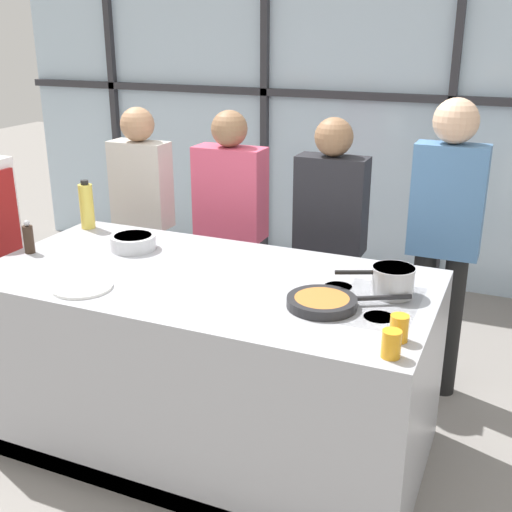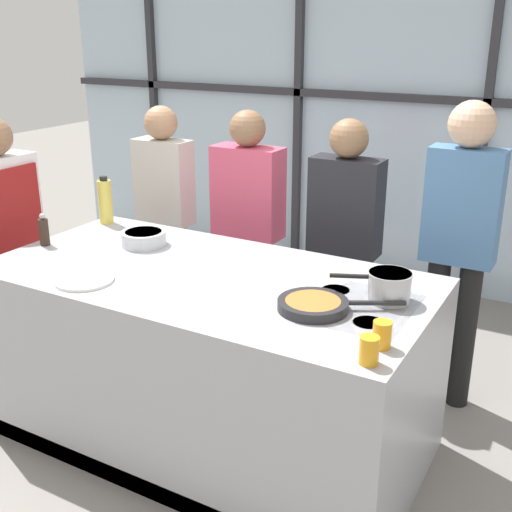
{
  "view_description": "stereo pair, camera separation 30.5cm",
  "coord_description": "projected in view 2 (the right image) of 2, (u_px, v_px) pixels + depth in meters",
  "views": [
    {
      "loc": [
        1.36,
        -2.54,
        2.08
      ],
      "look_at": [
        0.23,
        0.1,
        1.04
      ],
      "focal_mm": 45.0,
      "sensor_mm": 36.0,
      "label": 1
    },
    {
      "loc": [
        1.64,
        -2.41,
        2.08
      ],
      "look_at": [
        0.23,
        0.1,
        1.04
      ],
      "focal_mm": 45.0,
      "sensor_mm": 36.0,
      "label": 2
    }
  ],
  "objects": [
    {
      "name": "mixing_bowl",
      "position": [
        144.0,
        238.0,
        3.51
      ],
      "size": [
        0.24,
        0.24,
        0.08
      ],
      "color": "silver",
      "rests_on": "demo_island"
    },
    {
      "name": "demo_island",
      "position": [
        208.0,
        359.0,
        3.27
      ],
      "size": [
        2.19,
        1.09,
        0.94
      ],
      "color": "#A8AAB2",
      "rests_on": "ground_plane"
    },
    {
      "name": "spectator_far_left",
      "position": [
        165.0,
        206.0,
        4.38
      ],
      "size": [
        0.4,
        0.22,
        1.58
      ],
      "rotation": [
        0.0,
        0.0,
        3.14
      ],
      "color": "#232838",
      "rests_on": "ground_plane"
    },
    {
      "name": "ground_plane",
      "position": [
        210.0,
        436.0,
        3.43
      ],
      "size": [
        18.0,
        18.0,
        0.0
      ],
      "primitive_type": "plane",
      "color": "gray"
    },
    {
      "name": "frying_pan",
      "position": [
        315.0,
        305.0,
        2.71
      ],
      "size": [
        0.5,
        0.35,
        0.04
      ],
      "color": "#232326",
      "rests_on": "demo_island"
    },
    {
      "name": "spectator_center_left",
      "position": [
        248.0,
        221.0,
        4.08
      ],
      "size": [
        0.44,
        0.22,
        1.59
      ],
      "rotation": [
        0.0,
        0.0,
        3.14
      ],
      "color": "#47382D",
      "rests_on": "ground_plane"
    },
    {
      "name": "chef",
      "position": [
        7.0,
        234.0,
        3.84
      ],
      "size": [
        0.23,
        0.43,
        1.58
      ],
      "rotation": [
        0.0,
        0.0,
        -1.57
      ],
      "color": "black",
      "rests_on": "ground_plane"
    },
    {
      "name": "juice_glass_far",
      "position": [
        382.0,
        335.0,
        2.39
      ],
      "size": [
        0.07,
        0.07,
        0.11
      ],
      "primitive_type": "cylinder",
      "color": "orange",
      "rests_on": "demo_island"
    },
    {
      "name": "spectator_center_right",
      "position": [
        344.0,
        236.0,
        3.78
      ],
      "size": [
        0.41,
        0.22,
        1.59
      ],
      "rotation": [
        0.0,
        0.0,
        3.14
      ],
      "color": "#47382D",
      "rests_on": "ground_plane"
    },
    {
      "name": "pepper_grinder",
      "position": [
        44.0,
        231.0,
        3.49
      ],
      "size": [
        0.05,
        0.05,
        0.18
      ],
      "color": "#332319",
      "rests_on": "demo_island"
    },
    {
      "name": "spectator_far_right",
      "position": [
        459.0,
        236.0,
        3.44
      ],
      "size": [
        0.39,
        0.24,
        1.72
      ],
      "rotation": [
        0.0,
        0.0,
        3.14
      ],
      "color": "black",
      "rests_on": "ground_plane"
    },
    {
      "name": "oil_bottle",
      "position": [
        105.0,
        201.0,
        3.87
      ],
      "size": [
        0.08,
        0.08,
        0.29
      ],
      "color": "#E0CC4C",
      "rests_on": "demo_island"
    },
    {
      "name": "saucepan",
      "position": [
        389.0,
        286.0,
        2.79
      ],
      "size": [
        0.34,
        0.21,
        0.13
      ],
      "color": "silver",
      "rests_on": "demo_island"
    },
    {
      "name": "back_window_wall",
      "position": [
        387.0,
        114.0,
        5.12
      ],
      "size": [
        6.4,
        0.1,
        2.8
      ],
      "color": "silver",
      "rests_on": "ground_plane"
    },
    {
      "name": "white_plate",
      "position": [
        84.0,
        280.0,
        3.02
      ],
      "size": [
        0.28,
        0.28,
        0.01
      ],
      "primitive_type": "cylinder",
      "color": "white",
      "rests_on": "demo_island"
    },
    {
      "name": "juice_glass_near",
      "position": [
        369.0,
        350.0,
        2.27
      ],
      "size": [
        0.07,
        0.07,
        0.11
      ],
      "primitive_type": "cylinder",
      "color": "orange",
      "rests_on": "demo_island"
    }
  ]
}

